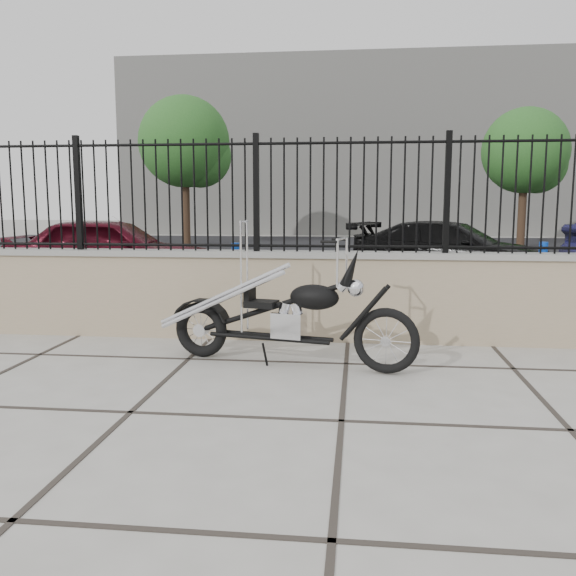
{
  "coord_description": "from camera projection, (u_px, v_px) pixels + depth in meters",
  "views": [
    {
      "loc": [
        0.1,
        -4.01,
        1.49
      ],
      "look_at": [
        -0.57,
        1.72,
        0.67
      ],
      "focal_mm": 38.0,
      "sensor_mm": 36.0,
      "label": 1
    }
  ],
  "objects": [
    {
      "name": "tree_left",
      "position": [
        184.0,
        138.0,
        20.76
      ],
      "size": [
        3.1,
        3.1,
        5.24
      ],
      "rotation": [
        0.0,
        0.0,
        0.3
      ],
      "color": "#382619",
      "rests_on": "ground_plane"
    },
    {
      "name": "ground_plane",
      "position": [
        341.0,
        421.0,
        4.17
      ],
      "size": [
        90.0,
        90.0,
        0.0
      ],
      "primitive_type": "plane",
      "color": "#99968E",
      "rests_on": "ground"
    },
    {
      "name": "iron_fence",
      "position": [
        350.0,
        195.0,
        6.41
      ],
      "size": [
        14.0,
        0.08,
        1.2
      ],
      "primitive_type": "cube",
      "color": "black",
      "rests_on": "retaining_wall"
    },
    {
      "name": "retaining_wall",
      "position": [
        349.0,
        296.0,
        6.56
      ],
      "size": [
        14.0,
        0.36,
        0.96
      ],
      "primitive_type": "cube",
      "color": "gray",
      "rests_on": "ground_plane"
    },
    {
      "name": "car_red",
      "position": [
        112.0,
        251.0,
        10.92
      ],
      "size": [
        3.74,
        1.71,
        1.24
      ],
      "primitive_type": "imported",
      "rotation": [
        0.0,
        0.0,
        1.64
      ],
      "color": "#440915",
      "rests_on": "parking_lot"
    },
    {
      "name": "background_building",
      "position": [
        358.0,
        150.0,
        29.67
      ],
      "size": [
        22.0,
        6.0,
        8.0
      ],
      "primitive_type": "cube",
      "color": "beige",
      "rests_on": "ground_plane"
    },
    {
      "name": "bollard_a",
      "position": [
        236.0,
        275.0,
        8.67
      ],
      "size": [
        0.14,
        0.14,
        0.92
      ],
      "primitive_type": "cylinder",
      "rotation": [
        0.0,
        0.0,
        -0.4
      ],
      "color": "#0D23C9",
      "rests_on": "ground_plane"
    },
    {
      "name": "bollard_b",
      "position": [
        542.0,
        277.0,
        8.24
      ],
      "size": [
        0.15,
        0.15,
        0.96
      ],
      "primitive_type": "cylinder",
      "rotation": [
        0.0,
        0.0,
        0.42
      ],
      "color": "#0A1CA3",
      "rests_on": "ground_plane"
    },
    {
      "name": "chopper_motorcycle",
      "position": [
        284.0,
        293.0,
        5.53
      ],
      "size": [
        2.27,
        0.88,
        1.34
      ],
      "primitive_type": null,
      "rotation": [
        0.0,
        0.0,
        -0.22
      ],
      "color": "black",
      "rests_on": "ground_plane"
    },
    {
      "name": "tree_right",
      "position": [
        525.0,
        147.0,
        19.83
      ],
      "size": [
        2.77,
        2.77,
        4.68
      ],
      "rotation": [
        0.0,
        0.0,
        -0.04
      ],
      "color": "#382619",
      "rests_on": "ground_plane"
    },
    {
      "name": "car_black",
      "position": [
        452.0,
        251.0,
        11.64
      ],
      "size": [
        4.18,
        2.93,
        1.12
      ],
      "primitive_type": "imported",
      "rotation": [
        0.0,
        0.0,
        1.18
      ],
      "color": "black",
      "rests_on": "parking_lot"
    },
    {
      "name": "parking_lot",
      "position": [
        355.0,
        258.0,
        16.46
      ],
      "size": [
        30.0,
        30.0,
        0.0
      ],
      "primitive_type": "plane",
      "color": "black",
      "rests_on": "ground"
    }
  ]
}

